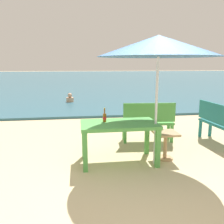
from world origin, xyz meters
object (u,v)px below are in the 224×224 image
at_px(bench_teal_center, 217,121).
at_px(swimmer_person, 70,98).
at_px(patio_umbrella, 158,46).
at_px(side_table_wood, 165,141).
at_px(picnic_table_green, 119,129).
at_px(bench_green_left, 148,120).
at_px(beer_bottle_amber, 105,117).

distance_m(bench_teal_center, swimmer_person, 7.25).
bearing_deg(patio_umbrella, side_table_wood, 35.14).
xyz_separation_m(picnic_table_green, side_table_wood, (0.91, 0.02, -0.30)).
xyz_separation_m(patio_umbrella, bench_green_left, (0.24, 1.25, -1.58)).
bearing_deg(side_table_wood, swimmer_person, 105.94).
bearing_deg(picnic_table_green, beer_bottle_amber, 155.88).
height_order(picnic_table_green, bench_teal_center, bench_teal_center).
height_order(bench_teal_center, swimmer_person, bench_teal_center).
relative_size(side_table_wood, swimmer_person, 1.32).
height_order(picnic_table_green, swimmer_person, picnic_table_green).
bearing_deg(bench_teal_center, beer_bottle_amber, -166.79).
relative_size(picnic_table_green, bench_teal_center, 1.15).
relative_size(bench_teal_center, bench_green_left, 0.99).
relative_size(picnic_table_green, swimmer_person, 3.41).
xyz_separation_m(bench_green_left, swimmer_person, (-1.98, 6.00, -0.30)).
bearing_deg(side_table_wood, picnic_table_green, -178.94).
bearing_deg(patio_umbrella, swimmer_person, 103.50).
bearing_deg(side_table_wood, bench_green_left, 91.73).
height_order(side_table_wood, swimmer_person, side_table_wood).
distance_m(picnic_table_green, side_table_wood, 0.96).
bearing_deg(bench_teal_center, patio_umbrella, -152.71).
xyz_separation_m(patio_umbrella, bench_teal_center, (1.78, 0.92, -1.58)).
relative_size(patio_umbrella, bench_green_left, 1.88).
bearing_deg(side_table_wood, patio_umbrella, -144.86).
bearing_deg(bench_green_left, beer_bottle_amber, -139.87).
xyz_separation_m(beer_bottle_amber, swimmer_person, (-0.85, 6.95, -0.61)).
height_order(beer_bottle_amber, patio_umbrella, patio_umbrella).
bearing_deg(picnic_table_green, bench_green_left, 50.59).
distance_m(side_table_wood, bench_green_left, 1.07).
bearing_deg(bench_green_left, patio_umbrella, -100.99).
bearing_deg(beer_bottle_amber, patio_umbrella, -17.99).
bearing_deg(bench_green_left, bench_teal_center, -12.16).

